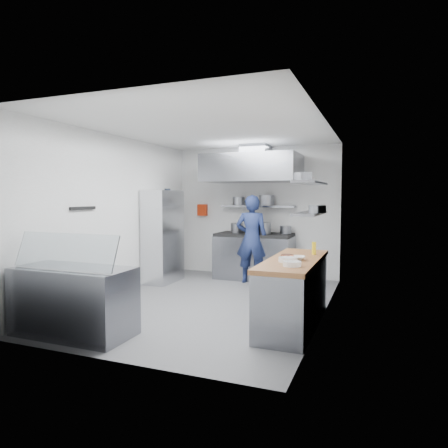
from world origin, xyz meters
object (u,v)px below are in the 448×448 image
at_px(gas_range, 254,257).
at_px(display_case, 74,301).
at_px(chef, 252,239).
at_px(wire_rack, 163,236).

distance_m(gas_range, display_case, 4.25).
height_order(gas_range, display_case, gas_range).
bearing_deg(chef, gas_range, -86.94).
distance_m(gas_range, chef, 0.59).
height_order(wire_rack, display_case, wire_rack).
xyz_separation_m(gas_range, display_case, (-1.10, -4.10, -0.03)).
xyz_separation_m(wire_rack, display_case, (0.53, -3.13, -0.50)).
xyz_separation_m(gas_range, chef, (0.07, -0.40, 0.43)).
relative_size(chef, wire_rack, 0.95).
relative_size(gas_range, chef, 0.91).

